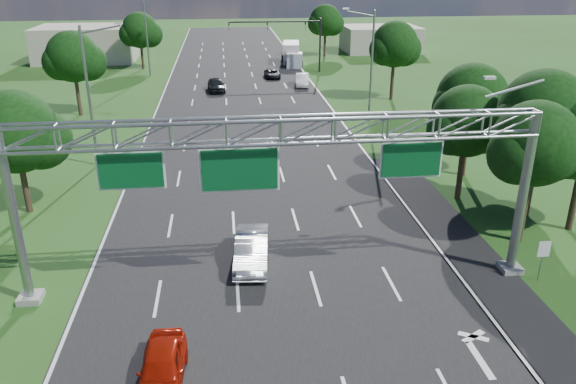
{
  "coord_description": "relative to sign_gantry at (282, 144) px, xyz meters",
  "views": [
    {
      "loc": [
        -2.03,
        -10.47,
        14.1
      ],
      "look_at": [
        0.9,
        14.88,
        3.5
      ],
      "focal_mm": 35.0,
      "sensor_mm": 36.0,
      "label": 1
    }
  ],
  "objects": [
    {
      "name": "road",
      "position": [
        -0.33,
        18.0,
        -6.89
      ],
      "size": [
        18.0,
        180.0,
        0.02
      ],
      "primitive_type": "cube",
      "color": "black",
      "rests_on": "ground"
    },
    {
      "name": "tree_verge_lc",
      "position": [
        -13.25,
        58.04,
        -1.92
      ],
      "size": [
        5.76,
        4.8,
        7.62
      ],
      "color": "#2D2116",
      "rests_on": "ground"
    },
    {
      "name": "ground",
      "position": [
        -0.33,
        18.0,
        -6.89
      ],
      "size": [
        220.0,
        220.0,
        0.0
      ],
      "primitive_type": "plane",
      "color": "#234314",
      "rests_on": "ground"
    },
    {
      "name": "road_flare",
      "position": [
        9.87,
        2.0,
        -6.89
      ],
      "size": [
        3.0,
        30.0,
        0.02
      ],
      "primitive_type": "cube",
      "color": "black",
      "rests_on": "ground"
    },
    {
      "name": "streetlight_l_near",
      "position": [
        -11.63,
        18.0,
        -1.31
      ],
      "size": [
        2.97,
        0.22,
        10.16
      ],
      "color": "gray",
      "rests_on": "ground"
    },
    {
      "name": "tree_verge_lb",
      "position": [
        -16.25,
        33.04,
        -1.48
      ],
      "size": [
        5.76,
        4.8,
        8.06
      ],
      "color": "#2D2116",
      "rests_on": "ground"
    },
    {
      "name": "building_left",
      "position": [
        -22.33,
        66.0,
        -4.39
      ],
      "size": [
        14.0,
        10.0,
        5.0
      ],
      "primitive_type": "cube",
      "color": "#ADA391",
      "rests_on": "ground"
    },
    {
      "name": "box_truck",
      "position": [
        7.67,
        59.51,
        -5.47
      ],
      "size": [
        2.94,
        8.03,
        2.95
      ],
      "rotation": [
        0.0,
        0.0,
        -0.13
      ],
      "color": "beige",
      "rests_on": "ground"
    },
    {
      "name": "silver_sedan",
      "position": [
        -1.33,
        2.24,
        -6.13
      ],
      "size": [
        2.04,
        4.75,
        1.52
      ],
      "primitive_type": "imported",
      "rotation": [
        0.0,
        0.0,
        -0.09
      ],
      "color": "#B2B7BE",
      "rests_on": "ground"
    },
    {
      "name": "car_queue_b",
      "position": [
        3.94,
        49.45,
        -6.36
      ],
      "size": [
        1.98,
        3.9,
        1.06
      ],
      "primitive_type": "imported",
      "rotation": [
        0.0,
        0.0,
        0.06
      ],
      "color": "black",
      "rests_on": "ground"
    },
    {
      "name": "traffic_signal",
      "position": [
        7.15,
        53.0,
        -1.72
      ],
      "size": [
        12.21,
        0.24,
        7.0
      ],
      "color": "black",
      "rests_on": "ground"
    },
    {
      "name": "building_right",
      "position": [
        23.67,
        70.0,
        -4.89
      ],
      "size": [
        12.0,
        9.0,
        4.0
      ],
      "primitive_type": "cube",
      "color": "#ADA391",
      "rests_on": "ground"
    },
    {
      "name": "regulatory_sign",
      "position": [
        12.07,
        -1.02,
        -5.38
      ],
      "size": [
        0.6,
        0.08,
        2.1
      ],
      "color": "gray",
      "rests_on": "ground"
    },
    {
      "name": "streetlight_r_mid",
      "position": [
        10.97,
        28.0,
        -1.31
      ],
      "size": [
        2.97,
        0.22,
        10.16
      ],
      "color": "gray",
      "rests_on": "ground"
    },
    {
      "name": "tree_verge_rd",
      "position": [
        15.75,
        36.04,
        -1.26
      ],
      "size": [
        5.76,
        4.8,
        8.28
      ],
      "color": "#2D2116",
      "rests_on": "ground"
    },
    {
      "name": "sign_gantry",
      "position": [
        0.0,
        0.0,
        0.0
      ],
      "size": [
        23.5,
        1.0,
        9.56
      ],
      "color": "gray",
      "rests_on": "ground"
    },
    {
      "name": "tree_verge_re",
      "position": [
        13.75,
        66.04,
        -1.7
      ],
      "size": [
        5.76,
        4.8,
        7.84
      ],
      "color": "#2D2116",
      "rests_on": "ground"
    },
    {
      "name": "streetlight_l_far",
      "position": [
        -11.63,
        53.0,
        -1.31
      ],
      "size": [
        2.97,
        0.22,
        10.16
      ],
      "color": "gray",
      "rests_on": "ground"
    },
    {
      "name": "tree_cluster_right",
      "position": [
        14.47,
        7.19,
        -1.58
      ],
      "size": [
        9.91,
        14.6,
        8.68
      ],
      "color": "#2D2116",
      "rests_on": "ground"
    },
    {
      "name": "car_queue_d",
      "position": [
        7.07,
        44.21,
        -6.18
      ],
      "size": [
        2.05,
        4.5,
        1.43
      ],
      "primitive_type": "imported",
      "rotation": [
        0.0,
        0.0,
        -0.13
      ],
      "color": "silver",
      "rests_on": "ground"
    },
    {
      "name": "tree_verge_la",
      "position": [
        -14.25,
        10.04,
        -2.13
      ],
      "size": [
        5.76,
        4.8,
        7.4
      ],
      "color": "#2D2116",
      "rests_on": "ground"
    },
    {
      "name": "car_queue_c",
      "position": [
        -3.19,
        42.36,
        -6.14
      ],
      "size": [
        2.23,
        4.56,
        1.5
      ],
      "primitive_type": "imported",
      "rotation": [
        0.0,
        0.0,
        0.11
      ],
      "color": "black",
      "rests_on": "ground"
    },
    {
      "name": "red_coupe",
      "position": [
        -4.98,
        -6.06,
        -6.21
      ],
      "size": [
        1.72,
        4.04,
        1.36
      ],
      "primitive_type": "imported",
      "rotation": [
        0.0,
        0.0,
        -0.03
      ],
      "color": "#AA1807",
      "rests_on": "ground"
    }
  ]
}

